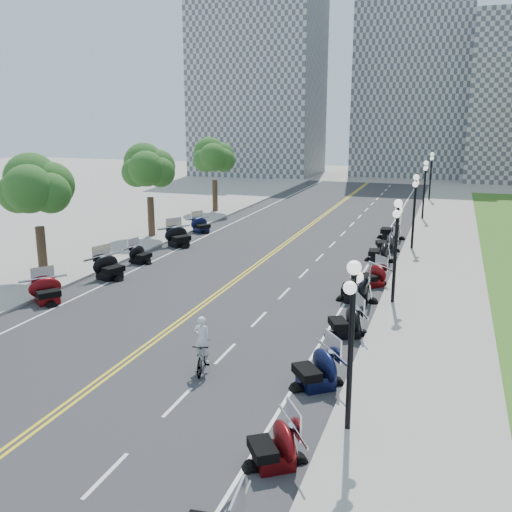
% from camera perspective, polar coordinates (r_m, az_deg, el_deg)
% --- Properties ---
extents(ground, '(160.00, 160.00, 0.00)m').
position_cam_1_polar(ground, '(26.70, -6.24, -5.54)').
color(ground, gray).
extents(road, '(16.00, 90.00, 0.01)m').
position_cam_1_polar(road, '(35.59, 0.62, -0.49)').
color(road, '#333335').
rests_on(road, ground).
extents(centerline_yellow_a, '(0.12, 90.00, 0.00)m').
position_cam_1_polar(centerline_yellow_a, '(35.62, 0.44, -0.46)').
color(centerline_yellow_a, yellow).
rests_on(centerline_yellow_a, road).
extents(centerline_yellow_b, '(0.12, 90.00, 0.00)m').
position_cam_1_polar(centerline_yellow_b, '(35.55, 0.81, -0.49)').
color(centerline_yellow_b, yellow).
rests_on(centerline_yellow_b, road).
extents(edge_line_north, '(0.12, 90.00, 0.00)m').
position_cam_1_polar(edge_line_north, '(34.17, 10.86, -1.34)').
color(edge_line_north, white).
rests_on(edge_line_north, road).
extents(edge_line_south, '(0.12, 90.00, 0.00)m').
position_cam_1_polar(edge_line_south, '(38.04, -8.56, 0.31)').
color(edge_line_south, white).
rests_on(edge_line_south, road).
extents(lane_dash_3, '(0.12, 2.00, 0.00)m').
position_cam_1_polar(lane_dash_3, '(15.88, -14.77, -20.42)').
color(lane_dash_3, white).
rests_on(lane_dash_3, road).
extents(lane_dash_4, '(0.12, 2.00, 0.00)m').
position_cam_1_polar(lane_dash_4, '(18.81, -7.83, -14.26)').
color(lane_dash_4, white).
rests_on(lane_dash_4, road).
extents(lane_dash_5, '(0.12, 2.00, 0.00)m').
position_cam_1_polar(lane_dash_5, '(22.07, -3.10, -9.71)').
color(lane_dash_5, white).
rests_on(lane_dash_5, road).
extents(lane_dash_6, '(0.12, 2.00, 0.00)m').
position_cam_1_polar(lane_dash_6, '(25.55, 0.30, -6.33)').
color(lane_dash_6, white).
rests_on(lane_dash_6, road).
extents(lane_dash_7, '(0.12, 2.00, 0.00)m').
position_cam_1_polar(lane_dash_7, '(29.16, 2.85, -3.75)').
color(lane_dash_7, white).
rests_on(lane_dash_7, road).
extents(lane_dash_8, '(0.12, 2.00, 0.00)m').
position_cam_1_polar(lane_dash_8, '(32.86, 4.81, -1.74)').
color(lane_dash_8, white).
rests_on(lane_dash_8, road).
extents(lane_dash_9, '(0.12, 2.00, 0.00)m').
position_cam_1_polar(lane_dash_9, '(36.63, 6.37, -0.14)').
color(lane_dash_9, white).
rests_on(lane_dash_9, road).
extents(lane_dash_10, '(0.12, 2.00, 0.00)m').
position_cam_1_polar(lane_dash_10, '(40.44, 7.64, 1.16)').
color(lane_dash_10, white).
rests_on(lane_dash_10, road).
extents(lane_dash_11, '(0.12, 2.00, 0.00)m').
position_cam_1_polar(lane_dash_11, '(44.28, 8.69, 2.23)').
color(lane_dash_11, white).
rests_on(lane_dash_11, road).
extents(lane_dash_12, '(0.12, 2.00, 0.00)m').
position_cam_1_polar(lane_dash_12, '(48.15, 9.57, 3.13)').
color(lane_dash_12, white).
rests_on(lane_dash_12, road).
extents(lane_dash_13, '(0.12, 2.00, 0.00)m').
position_cam_1_polar(lane_dash_13, '(52.04, 10.32, 3.90)').
color(lane_dash_13, white).
rests_on(lane_dash_13, road).
extents(lane_dash_14, '(0.12, 2.00, 0.00)m').
position_cam_1_polar(lane_dash_14, '(55.94, 10.97, 4.56)').
color(lane_dash_14, white).
rests_on(lane_dash_14, road).
extents(lane_dash_15, '(0.12, 2.00, 0.00)m').
position_cam_1_polar(lane_dash_15, '(59.86, 11.54, 5.13)').
color(lane_dash_15, white).
rests_on(lane_dash_15, road).
extents(lane_dash_16, '(0.12, 2.00, 0.00)m').
position_cam_1_polar(lane_dash_16, '(63.79, 12.03, 5.64)').
color(lane_dash_16, white).
rests_on(lane_dash_16, road).
extents(lane_dash_17, '(0.12, 2.00, 0.00)m').
position_cam_1_polar(lane_dash_17, '(67.72, 12.47, 6.08)').
color(lane_dash_17, white).
rests_on(lane_dash_17, road).
extents(lane_dash_18, '(0.12, 2.00, 0.00)m').
position_cam_1_polar(lane_dash_18, '(71.66, 12.86, 6.47)').
color(lane_dash_18, white).
rests_on(lane_dash_18, road).
extents(lane_dash_19, '(0.12, 2.00, 0.00)m').
position_cam_1_polar(lane_dash_19, '(75.61, 13.22, 6.83)').
color(lane_dash_19, white).
rests_on(lane_dash_19, road).
extents(sidewalk_north, '(5.00, 90.00, 0.15)m').
position_cam_1_polar(sidewalk_north, '(33.86, 17.73, -1.79)').
color(sidewalk_north, '#9E9991').
rests_on(sidewalk_north, ground).
extents(sidewalk_south, '(5.00, 90.00, 0.15)m').
position_cam_1_polar(sidewalk_south, '(40.06, -13.77, 0.85)').
color(sidewalk_south, '#9E9991').
rests_on(sidewalk_south, ground).
extents(distant_block_a, '(18.00, 14.00, 26.00)m').
position_cam_1_polar(distant_block_a, '(89.60, 0.27, 16.56)').
color(distant_block_a, gray).
rests_on(distant_block_a, ground).
extents(distant_block_b, '(16.00, 12.00, 30.00)m').
position_cam_1_polar(distant_block_b, '(91.17, 15.43, 17.30)').
color(distant_block_b, gray).
rests_on(distant_block_b, ground).
extents(street_lamp_1, '(0.50, 1.20, 4.90)m').
position_cam_1_polar(street_lamp_1, '(16.14, 9.45, -9.07)').
color(street_lamp_1, black).
rests_on(street_lamp_1, sidewalk_north).
extents(street_lamp_2, '(0.50, 1.20, 4.90)m').
position_cam_1_polar(street_lamp_2, '(27.52, 13.77, 0.37)').
color(street_lamp_2, black).
rests_on(street_lamp_2, sidewalk_north).
extents(street_lamp_3, '(0.50, 1.20, 4.90)m').
position_cam_1_polar(street_lamp_3, '(39.27, 15.52, 4.24)').
color(street_lamp_3, black).
rests_on(street_lamp_3, sidewalk_north).
extents(street_lamp_4, '(0.50, 1.20, 4.90)m').
position_cam_1_polar(street_lamp_4, '(51.13, 16.47, 6.32)').
color(street_lamp_4, black).
rests_on(street_lamp_4, sidewalk_north).
extents(street_lamp_5, '(0.50, 1.20, 4.90)m').
position_cam_1_polar(street_lamp_5, '(63.05, 17.06, 7.61)').
color(street_lamp_5, black).
rests_on(street_lamp_5, sidewalk_north).
extents(tree_2, '(4.80, 4.80, 9.20)m').
position_cam_1_polar(tree_2, '(32.63, -21.09, 5.76)').
color(tree_2, '#235619').
rests_on(tree_2, sidewalk_south).
extents(tree_3, '(4.80, 4.80, 9.20)m').
position_cam_1_polar(tree_3, '(42.44, -10.63, 8.13)').
color(tree_3, '#235619').
rests_on(tree_3, sidewalk_south).
extents(tree_4, '(4.80, 4.80, 9.20)m').
position_cam_1_polar(tree_4, '(53.16, -4.18, 9.45)').
color(tree_4, '#235619').
rests_on(tree_4, sidewalk_south).
extents(motorcycle_n_3, '(2.61, 2.61, 1.31)m').
position_cam_1_polar(motorcycle_n_3, '(15.44, 1.78, -18.16)').
color(motorcycle_n_3, '#590A0C').
rests_on(motorcycle_n_3, road).
extents(motorcycle_n_4, '(2.92, 2.92, 1.46)m').
position_cam_1_polar(motorcycle_n_4, '(19.37, 6.03, -10.96)').
color(motorcycle_n_4, black).
rests_on(motorcycle_n_4, road).
extents(motorcycle_n_5, '(2.66, 2.66, 1.39)m').
position_cam_1_polar(motorcycle_n_5, '(23.79, 8.98, -6.32)').
color(motorcycle_n_5, black).
rests_on(motorcycle_n_5, road).
extents(motorcycle_n_6, '(2.35, 2.35, 1.53)m').
position_cam_1_polar(motorcycle_n_6, '(28.12, 10.02, -3.02)').
color(motorcycle_n_6, black).
rests_on(motorcycle_n_6, road).
extents(motorcycle_n_7, '(2.61, 2.61, 1.29)m').
position_cam_1_polar(motorcycle_n_7, '(30.85, 11.61, -1.81)').
color(motorcycle_n_7, '#590A0C').
rests_on(motorcycle_n_7, road).
extents(motorcycle_n_8, '(2.13, 2.13, 1.41)m').
position_cam_1_polar(motorcycle_n_8, '(36.11, 12.24, 0.55)').
color(motorcycle_n_8, black).
rests_on(motorcycle_n_8, road).
extents(motorcycle_n_9, '(2.45, 2.45, 1.37)m').
position_cam_1_polar(motorcycle_n_9, '(38.81, 12.88, 1.40)').
color(motorcycle_n_9, black).
rests_on(motorcycle_n_9, road).
extents(motorcycle_n_10, '(2.21, 2.21, 1.53)m').
position_cam_1_polar(motorcycle_n_10, '(42.95, 13.33, 2.68)').
color(motorcycle_n_10, black).
rests_on(motorcycle_n_10, road).
extents(motorcycle_s_5, '(2.76, 2.76, 1.38)m').
position_cam_1_polar(motorcycle_s_5, '(29.27, -20.20, -3.16)').
color(motorcycle_s_5, '#590A0C').
rests_on(motorcycle_s_5, road).
extents(motorcycle_s_6, '(2.68, 2.68, 1.49)m').
position_cam_1_polar(motorcycle_s_6, '(32.54, -14.46, -0.96)').
color(motorcycle_s_6, black).
rests_on(motorcycle_s_6, road).
extents(motorcycle_s_7, '(2.00, 2.00, 1.24)m').
position_cam_1_polar(motorcycle_s_7, '(35.61, -11.50, 0.26)').
color(motorcycle_s_7, black).
rests_on(motorcycle_s_7, road).
extents(motorcycle_s_8, '(3.06, 3.06, 1.55)m').
position_cam_1_polar(motorcycle_s_8, '(39.75, -7.75, 2.06)').
color(motorcycle_s_8, black).
rests_on(motorcycle_s_8, road).
extents(motorcycle_s_9, '(2.58, 2.58, 1.31)m').
position_cam_1_polar(motorcycle_s_9, '(44.32, -5.51, 3.19)').
color(motorcycle_s_9, black).
rests_on(motorcycle_s_9, road).
extents(bicycle, '(0.98, 1.99, 1.15)m').
position_cam_1_polar(bicycle, '(20.54, -5.37, -9.91)').
color(bicycle, '#A51414').
rests_on(bicycle, road).
extents(cyclist_rider, '(0.62, 0.41, 1.71)m').
position_cam_1_polar(cyclist_rider, '(20.01, -5.46, -6.16)').
color(cyclist_rider, white).
rests_on(cyclist_rider, bicycle).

